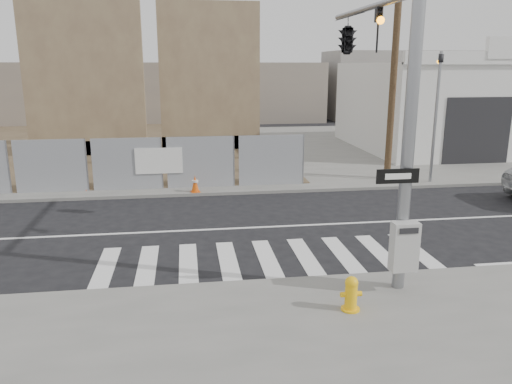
{
  "coord_description": "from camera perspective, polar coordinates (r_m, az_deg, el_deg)",
  "views": [
    {
      "loc": [
        -1.96,
        -14.26,
        4.79
      ],
      "look_at": [
        -0.09,
        -1.1,
        1.4
      ],
      "focal_mm": 35.0,
      "sensor_mm": 36.0,
      "label": 1
    }
  ],
  "objects": [
    {
      "name": "signal_pole",
      "position": [
        13.0,
        12.3,
        13.95
      ],
      "size": [
        0.96,
        5.87,
        7.0
      ],
      "color": "gray",
      "rests_on": "sidewalk_near"
    },
    {
      "name": "concrete_wall_left",
      "position": [
        27.84,
        -18.87,
        10.64
      ],
      "size": [
        6.0,
        1.3,
        8.0
      ],
      "color": "brown",
      "rests_on": "sidewalk_far"
    },
    {
      "name": "traffic_cone_d",
      "position": [
        18.99,
        -6.97,
        0.94
      ],
      "size": [
        0.39,
        0.39,
        0.65
      ],
      "rotation": [
        0.0,
        0.0,
        0.18
      ],
      "color": "#DD4F0B",
      "rests_on": "sidewalk_far"
    },
    {
      "name": "utility_pole_right",
      "position": [
        21.5,
        15.6,
        14.9
      ],
      "size": [
        1.6,
        0.28,
        10.0
      ],
      "color": "brown",
      "rests_on": "sidewalk_far"
    },
    {
      "name": "fire_hydrant",
      "position": [
        10.09,
        10.81,
        -11.33
      ],
      "size": [
        0.43,
        0.37,
        0.7
      ],
      "rotation": [
        0.0,
        0.0,
        0.0
      ],
      "color": "yellow",
      "rests_on": "sidewalk_near"
    },
    {
      "name": "sidewalk_far",
      "position": [
        28.72,
        -4.1,
        4.78
      ],
      "size": [
        50.0,
        20.0,
        0.12
      ],
      "primitive_type": "cube",
      "color": "slate",
      "rests_on": "ground"
    },
    {
      "name": "auto_shop",
      "position": [
        31.64,
        22.5,
        9.15
      ],
      "size": [
        12.0,
        10.2,
        5.95
      ],
      "color": "silver",
      "rests_on": "sidewalk_far"
    },
    {
      "name": "traffic_cone_c",
      "position": [
        20.32,
        -19.13,
        1.24
      ],
      "size": [
        0.45,
        0.45,
        0.73
      ],
      "rotation": [
        0.0,
        0.0,
        -0.23
      ],
      "color": "#EB400C",
      "rests_on": "sidewalk_far"
    },
    {
      "name": "ground",
      "position": [
        15.17,
        -0.27,
        -4.1
      ],
      "size": [
        100.0,
        100.0,
        0.0
      ],
      "primitive_type": "plane",
      "color": "black",
      "rests_on": "ground"
    },
    {
      "name": "concrete_wall_right",
      "position": [
        28.42,
        -5.26,
        11.39
      ],
      "size": [
        5.5,
        1.3,
        8.0
      ],
      "color": "brown",
      "rests_on": "sidewalk_far"
    },
    {
      "name": "far_signal_pole",
      "position": [
        21.37,
        20.0,
        9.95
      ],
      "size": [
        0.16,
        0.2,
        5.6
      ],
      "color": "gray",
      "rests_on": "sidewalk_far"
    }
  ]
}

